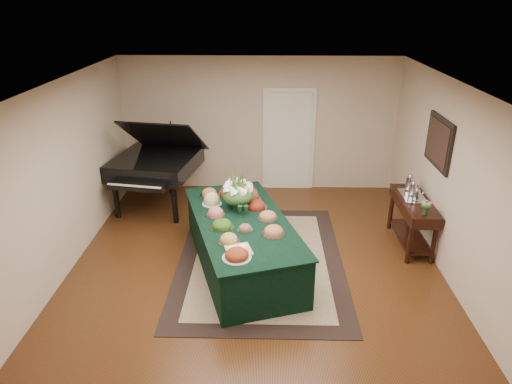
{
  "coord_description": "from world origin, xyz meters",
  "views": [
    {
      "loc": [
        0.16,
        -5.96,
        3.79
      ],
      "look_at": [
        0.0,
        0.3,
        1.05
      ],
      "focal_mm": 32.0,
      "sensor_mm": 36.0,
      "label": 1
    }
  ],
  "objects_px": {
    "grand_piano": "(156,163)",
    "mahogany_sideboard": "(413,210)",
    "floral_centerpiece": "(238,191)",
    "buffet_table": "(242,243)"
  },
  "relations": [
    {
      "from": "grand_piano",
      "to": "mahogany_sideboard",
      "type": "xyz_separation_m",
      "value": [
        4.4,
        -1.36,
        -0.26
      ]
    },
    {
      "from": "floral_centerpiece",
      "to": "grand_piano",
      "type": "relative_size",
      "value": 0.25
    },
    {
      "from": "buffet_table",
      "to": "mahogany_sideboard",
      "type": "distance_m",
      "value": 2.79
    },
    {
      "from": "floral_centerpiece",
      "to": "mahogany_sideboard",
      "type": "height_order",
      "value": "floral_centerpiece"
    },
    {
      "from": "mahogany_sideboard",
      "to": "floral_centerpiece",
      "type": "bearing_deg",
      "value": -173.61
    },
    {
      "from": "grand_piano",
      "to": "mahogany_sideboard",
      "type": "distance_m",
      "value": 4.61
    },
    {
      "from": "buffet_table",
      "to": "mahogany_sideboard",
      "type": "bearing_deg",
      "value": 14.41
    },
    {
      "from": "floral_centerpiece",
      "to": "grand_piano",
      "type": "bearing_deg",
      "value": 134.42
    },
    {
      "from": "buffet_table",
      "to": "mahogany_sideboard",
      "type": "relative_size",
      "value": 2.22
    },
    {
      "from": "floral_centerpiece",
      "to": "grand_piano",
      "type": "height_order",
      "value": "grand_piano"
    }
  ]
}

